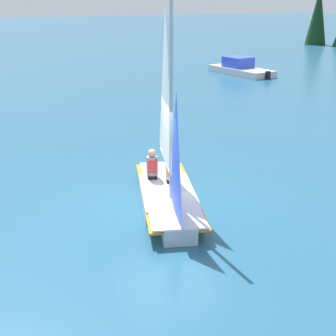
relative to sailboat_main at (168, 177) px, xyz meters
name	(u,v)px	position (x,y,z in m)	size (l,w,h in m)	color
ground_plane	(168,203)	(-0.01, 0.01, -0.72)	(260.00, 260.00, 0.00)	#235675
sailboat_main	(168,177)	(0.00, 0.00, 0.00)	(4.51, 2.81, 4.94)	#B2BCCC
sailor_helm	(171,172)	(0.45, -0.35, -0.09)	(0.41, 0.39, 1.16)	black
sailor_crew	(152,169)	(0.95, -0.05, -0.10)	(0.41, 0.39, 1.16)	black
motorboat_distant	(240,68)	(16.58, -14.82, -0.33)	(5.30, 2.14, 1.13)	silver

